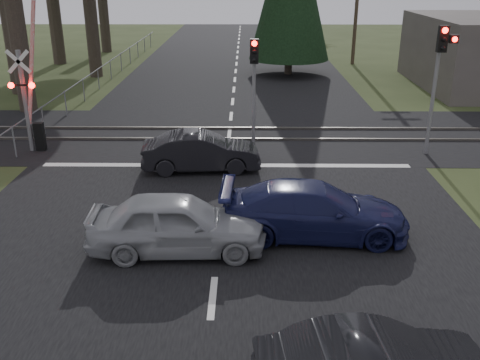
{
  "coord_description": "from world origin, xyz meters",
  "views": [
    {
      "loc": [
        0.68,
        -9.63,
        6.51
      ],
      "look_at": [
        0.54,
        3.53,
        1.3
      ],
      "focal_mm": 40.0,
      "sensor_mm": 36.0,
      "label": 1
    }
  ],
  "objects_px": {
    "blue_sedan": "(314,210)",
    "silver_car": "(177,224)",
    "crossing_signal": "(31,98)",
    "dark_car_far": "(201,152)",
    "traffic_signal_center": "(254,74)",
    "traffic_signal_right": "(440,66)"
  },
  "relations": [
    {
      "from": "silver_car",
      "to": "dark_car_far",
      "type": "xyz_separation_m",
      "value": [
        0.13,
        5.7,
        -0.08
      ]
    },
    {
      "from": "blue_sedan",
      "to": "silver_car",
      "type": "bearing_deg",
      "value": 106.68
    },
    {
      "from": "traffic_signal_right",
      "to": "silver_car",
      "type": "distance_m",
      "value": 11.58
    },
    {
      "from": "silver_car",
      "to": "dark_car_far",
      "type": "distance_m",
      "value": 5.7
    },
    {
      "from": "silver_car",
      "to": "crossing_signal",
      "type": "bearing_deg",
      "value": 37.31
    },
    {
      "from": "traffic_signal_right",
      "to": "silver_car",
      "type": "bearing_deg",
      "value": -138.9
    },
    {
      "from": "traffic_signal_right",
      "to": "silver_car",
      "type": "xyz_separation_m",
      "value": [
        -8.51,
        -7.42,
        -2.58
      ]
    },
    {
      "from": "traffic_signal_right",
      "to": "traffic_signal_center",
      "type": "bearing_deg",
      "value": 169.59
    },
    {
      "from": "traffic_signal_center",
      "to": "blue_sedan",
      "type": "bearing_deg",
      "value": -79.3
    },
    {
      "from": "blue_sedan",
      "to": "dark_car_far",
      "type": "xyz_separation_m",
      "value": [
        -3.3,
        4.83,
        -0.04
      ]
    },
    {
      "from": "traffic_signal_center",
      "to": "dark_car_far",
      "type": "relative_size",
      "value": 1.02
    },
    {
      "from": "traffic_signal_right",
      "to": "dark_car_far",
      "type": "distance_m",
      "value": 8.96
    },
    {
      "from": "crossing_signal",
      "to": "silver_car",
      "type": "height_order",
      "value": "crossing_signal"
    },
    {
      "from": "traffic_signal_right",
      "to": "dark_car_far",
      "type": "xyz_separation_m",
      "value": [
        -8.38,
        -1.73,
        -2.65
      ]
    },
    {
      "from": "crossing_signal",
      "to": "dark_car_far",
      "type": "xyz_separation_m",
      "value": [
        6.44,
        -2.04,
        -1.4
      ]
    },
    {
      "from": "crossing_signal",
      "to": "traffic_signal_center",
      "type": "distance_m",
      "value": 8.36
    },
    {
      "from": "crossing_signal",
      "to": "blue_sedan",
      "type": "xyz_separation_m",
      "value": [
        9.74,
        -6.87,
        -1.35
      ]
    },
    {
      "from": "traffic_signal_center",
      "to": "silver_car",
      "type": "xyz_separation_m",
      "value": [
        -1.96,
        -8.63,
        -2.07
      ]
    },
    {
      "from": "dark_car_far",
      "to": "blue_sedan",
      "type": "bearing_deg",
      "value": -150.05
    },
    {
      "from": "crossing_signal",
      "to": "traffic_signal_right",
      "type": "bearing_deg",
      "value": -1.21
    },
    {
      "from": "traffic_signal_right",
      "to": "silver_car",
      "type": "relative_size",
      "value": 1.09
    },
    {
      "from": "silver_car",
      "to": "blue_sedan",
      "type": "bearing_deg",
      "value": -77.74
    }
  ]
}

